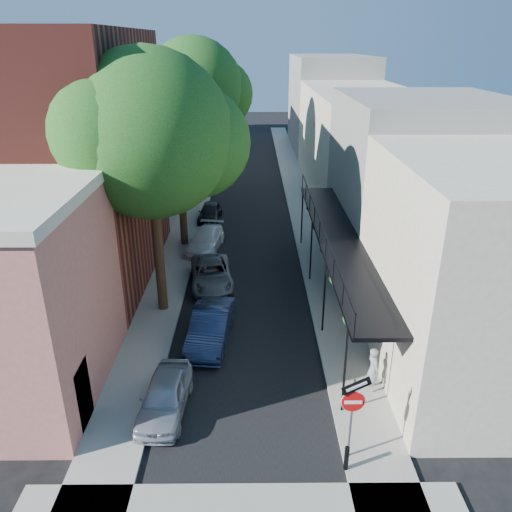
{
  "coord_description": "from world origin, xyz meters",
  "views": [
    {
      "loc": [
        0.33,
        -10.25,
        11.48
      ],
      "look_at": [
        0.49,
        9.81,
        2.8
      ],
      "focal_mm": 35.0,
      "sensor_mm": 36.0,
      "label": 1
    }
  ],
  "objects_px": {
    "sign_post": "(353,405)",
    "parked_car_d": "(206,240)",
    "parked_car_a": "(165,396)",
    "bollard": "(346,458)",
    "parked_car_b": "(211,327)",
    "oak_near": "(161,137)",
    "oak_far": "(201,90)",
    "parked_car_e": "(210,212)",
    "pedestrian": "(373,369)",
    "oak_mid": "(185,127)",
    "parked_car_c": "(212,274)"
  },
  "relations": [
    {
      "from": "oak_mid",
      "to": "oak_far",
      "type": "distance_m",
      "value": 9.12
    },
    {
      "from": "parked_car_a",
      "to": "oak_near",
      "type": "bearing_deg",
      "value": 99.77
    },
    {
      "from": "oak_mid",
      "to": "parked_car_d",
      "type": "relative_size",
      "value": 2.41
    },
    {
      "from": "oak_near",
      "to": "oak_mid",
      "type": "bearing_deg",
      "value": 90.37
    },
    {
      "from": "parked_car_b",
      "to": "parked_car_c",
      "type": "bearing_deg",
      "value": 99.58
    },
    {
      "from": "oak_near",
      "to": "bollard",
      "type": "bearing_deg",
      "value": -56.88
    },
    {
      "from": "parked_car_d",
      "to": "parked_car_e",
      "type": "bearing_deg",
      "value": 99.5
    },
    {
      "from": "parked_car_a",
      "to": "parked_car_b",
      "type": "distance_m",
      "value": 4.4
    },
    {
      "from": "parked_car_a",
      "to": "parked_car_e",
      "type": "distance_m",
      "value": 19.45
    },
    {
      "from": "parked_car_c",
      "to": "parked_car_e",
      "type": "bearing_deg",
      "value": 87.53
    },
    {
      "from": "bollard",
      "to": "pedestrian",
      "type": "bearing_deg",
      "value": 67.0
    },
    {
      "from": "parked_car_b",
      "to": "parked_car_d",
      "type": "height_order",
      "value": "parked_car_b"
    },
    {
      "from": "oak_far",
      "to": "parked_car_a",
      "type": "relative_size",
      "value": 3.3
    },
    {
      "from": "parked_car_b",
      "to": "parked_car_c",
      "type": "height_order",
      "value": "parked_car_b"
    },
    {
      "from": "oak_far",
      "to": "pedestrian",
      "type": "distance_m",
      "value": 25.54
    },
    {
      "from": "pedestrian",
      "to": "oak_near",
      "type": "bearing_deg",
      "value": 37.52
    },
    {
      "from": "parked_car_a",
      "to": "parked_car_b",
      "type": "relative_size",
      "value": 0.85
    },
    {
      "from": "oak_near",
      "to": "parked_car_b",
      "type": "bearing_deg",
      "value": -55.9
    },
    {
      "from": "parked_car_b",
      "to": "parked_car_e",
      "type": "height_order",
      "value": "parked_car_b"
    },
    {
      "from": "oak_far",
      "to": "parked_car_e",
      "type": "distance_m",
      "value": 9.01
    },
    {
      "from": "sign_post",
      "to": "bollard",
      "type": "relative_size",
      "value": 3.74
    },
    {
      "from": "bollard",
      "to": "parked_car_e",
      "type": "height_order",
      "value": "parked_car_e"
    },
    {
      "from": "sign_post",
      "to": "parked_car_c",
      "type": "distance_m",
      "value": 12.69
    },
    {
      "from": "parked_car_d",
      "to": "parked_car_e",
      "type": "height_order",
      "value": "parked_car_d"
    },
    {
      "from": "bollard",
      "to": "parked_car_c",
      "type": "height_order",
      "value": "parked_car_c"
    },
    {
      "from": "sign_post",
      "to": "pedestrian",
      "type": "relative_size",
      "value": 1.78
    },
    {
      "from": "parked_car_c",
      "to": "parked_car_d",
      "type": "height_order",
      "value": "parked_car_d"
    },
    {
      "from": "bollard",
      "to": "oak_mid",
      "type": "bearing_deg",
      "value": 109.9
    },
    {
      "from": "oak_near",
      "to": "pedestrian",
      "type": "distance_m",
      "value": 12.17
    },
    {
      "from": "oak_far",
      "to": "parked_car_d",
      "type": "height_order",
      "value": "oak_far"
    },
    {
      "from": "bollard",
      "to": "parked_car_c",
      "type": "bearing_deg",
      "value": 111.45
    },
    {
      "from": "parked_car_c",
      "to": "pedestrian",
      "type": "relative_size",
      "value": 2.6
    },
    {
      "from": "parked_car_c",
      "to": "parked_car_e",
      "type": "distance_m",
      "value": 10.03
    },
    {
      "from": "oak_mid",
      "to": "parked_car_e",
      "type": "xyz_separation_m",
      "value": [
        0.82,
        4.35,
        -6.46
      ]
    },
    {
      "from": "oak_near",
      "to": "oak_far",
      "type": "distance_m",
      "value": 17.01
    },
    {
      "from": "parked_car_d",
      "to": "parked_car_e",
      "type": "distance_m",
      "value": 5.33
    },
    {
      "from": "sign_post",
      "to": "pedestrian",
      "type": "distance_m",
      "value": 3.58
    },
    {
      "from": "oak_near",
      "to": "oak_far",
      "type": "bearing_deg",
      "value": 89.96
    },
    {
      "from": "parked_car_a",
      "to": "parked_car_d",
      "type": "bearing_deg",
      "value": 93.02
    },
    {
      "from": "parked_car_c",
      "to": "parked_car_e",
      "type": "relative_size",
      "value": 1.24
    },
    {
      "from": "oak_far",
      "to": "pedestrian",
      "type": "bearing_deg",
      "value": -71.22
    },
    {
      "from": "bollard",
      "to": "parked_car_b",
      "type": "bearing_deg",
      "value": 122.7
    },
    {
      "from": "parked_car_c",
      "to": "parked_car_e",
      "type": "xyz_separation_m",
      "value": [
        -0.85,
        9.99,
        -0.01
      ]
    },
    {
      "from": "parked_car_a",
      "to": "sign_post",
      "type": "bearing_deg",
      "value": -16.88
    },
    {
      "from": "oak_near",
      "to": "oak_mid",
      "type": "height_order",
      "value": "oak_near"
    },
    {
      "from": "sign_post",
      "to": "parked_car_d",
      "type": "xyz_separation_m",
      "value": [
        -5.61,
        16.27,
        -1.42
      ]
    },
    {
      "from": "oak_near",
      "to": "parked_car_c",
      "type": "relative_size",
      "value": 2.61
    },
    {
      "from": "parked_car_c",
      "to": "parked_car_d",
      "type": "bearing_deg",
      "value": 91.22
    },
    {
      "from": "parked_car_b",
      "to": "pedestrian",
      "type": "relative_size",
      "value": 2.53
    },
    {
      "from": "oak_mid",
      "to": "parked_car_c",
      "type": "bearing_deg",
      "value": -73.51
    }
  ]
}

